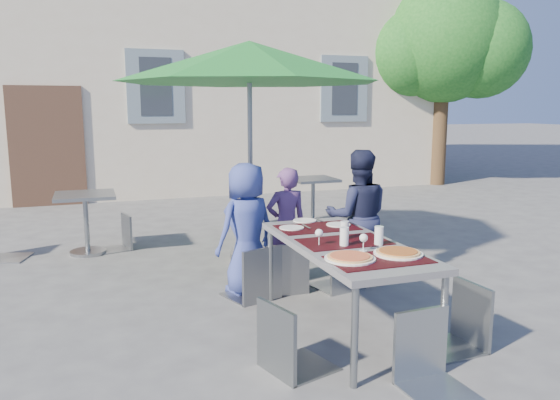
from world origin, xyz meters
name	(u,v)px	position (x,y,z in m)	size (l,w,h in m)	color
ground	(292,366)	(0.00, 0.00, 0.00)	(90.00, 90.00, 0.00)	#47474A
tree	(444,43)	(6.55, 7.54, 3.25)	(3.60, 3.00, 4.70)	#45311D
dining_table	(344,248)	(0.61, 0.45, 0.70)	(0.80, 1.85, 0.76)	#48474C
pizza_near_left	(350,257)	(0.42, -0.04, 0.77)	(0.36, 0.36, 0.03)	white
pizza_near_right	(398,253)	(0.81, -0.04, 0.77)	(0.36, 0.36, 0.03)	white
glassware	(353,235)	(0.64, 0.36, 0.83)	(0.51, 0.44, 0.15)	silver
place_settings	(312,224)	(0.61, 1.11, 0.76)	(0.71, 0.49, 0.01)	white
child_0	(247,229)	(0.13, 1.61, 0.65)	(0.63, 0.41, 1.29)	#34418F
child_1	(286,225)	(0.62, 1.84, 0.60)	(0.44, 0.29, 1.21)	#5D3873
child_2	(358,217)	(1.32, 1.57, 0.70)	(0.68, 0.39, 1.39)	#1B1E3B
chair_0	(256,240)	(0.15, 1.39, 0.59)	(0.56, 0.56, 1.00)	gray
chair_1	(285,236)	(0.48, 1.49, 0.57)	(0.45, 0.45, 0.98)	gray
chair_2	(343,235)	(1.05, 1.37, 0.57)	(0.51, 0.52, 0.97)	gray
chair_3	(288,294)	(-0.06, -0.07, 0.56)	(0.53, 0.53, 0.96)	gray
chair_4	(463,278)	(1.32, -0.13, 0.55)	(0.45, 0.44, 0.94)	gray
chair_5	(432,306)	(0.75, -0.56, 0.55)	(0.44, 0.44, 0.94)	#8F969A
patio_umbrella	(249,63)	(0.48, 2.68, 2.30)	(3.00, 3.00, 2.55)	#9A9CA1
cafe_table_0	(86,212)	(-1.36, 3.67, 0.53)	(0.71, 0.71, 0.76)	#9A9CA1
bg_chair_r_0	(119,212)	(-0.97, 3.77, 0.49)	(0.45, 0.45, 0.84)	gray
cafe_table_1	(313,193)	(1.99, 4.37, 0.49)	(0.68, 0.68, 0.72)	#9A9CA1
bg_chair_l_1	(261,194)	(1.16, 4.47, 0.51)	(0.45, 0.44, 0.87)	gray
bg_chair_r_1	(352,183)	(2.71, 4.45, 0.60)	(0.53, 0.52, 1.02)	gray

